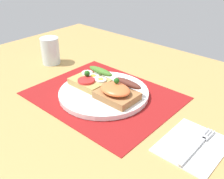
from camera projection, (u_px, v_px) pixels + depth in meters
ground_plane at (104, 101)px, 72.68cm from camera, size 120.00×90.00×3.20cm
placemat at (104, 95)px, 71.83cm from camera, size 37.90×30.33×0.30cm
plate at (104, 93)px, 71.44cm from camera, size 24.27×24.27×1.31cm
sandwich_egg_tomato at (92, 79)px, 74.06cm from camera, size 10.08×9.50×3.95cm
sandwich_salmon at (118, 92)px, 66.90cm from camera, size 10.12×9.33×5.30cm
napkin at (193, 145)px, 54.03cm from camera, size 11.92×14.49×0.60cm
fork at (198, 145)px, 53.39cm from camera, size 1.62×14.11×0.32cm
drinking_glass at (50, 51)px, 89.37cm from camera, size 6.13×6.13×9.00cm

